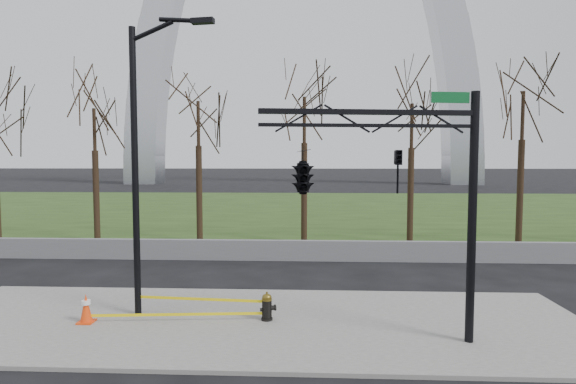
{
  "coord_description": "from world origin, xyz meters",
  "views": [
    {
      "loc": [
        1.55,
        -12.11,
        4.4
      ],
      "look_at": [
        0.9,
        2.0,
        3.44
      ],
      "focal_mm": 28.79,
      "sensor_mm": 36.0,
      "label": 1
    }
  ],
  "objects_px": {
    "traffic_cone": "(86,308)",
    "traffic_signal_mast": "(336,172)",
    "street_light": "(142,150)",
    "fire_hydrant": "(267,307)"
  },
  "relations": [
    {
      "from": "traffic_signal_mast",
      "to": "traffic_cone",
      "type": "bearing_deg",
      "value": 161.17
    },
    {
      "from": "street_light",
      "to": "traffic_signal_mast",
      "type": "bearing_deg",
      "value": -13.43
    },
    {
      "from": "fire_hydrant",
      "to": "street_light",
      "type": "bearing_deg",
      "value": 159.35
    },
    {
      "from": "traffic_cone",
      "to": "traffic_signal_mast",
      "type": "relative_size",
      "value": 0.13
    },
    {
      "from": "street_light",
      "to": "fire_hydrant",
      "type": "bearing_deg",
      "value": 3.15
    },
    {
      "from": "fire_hydrant",
      "to": "traffic_signal_mast",
      "type": "distance_m",
      "value": 4.42
    },
    {
      "from": "fire_hydrant",
      "to": "street_light",
      "type": "distance_m",
      "value": 5.46
    },
    {
      "from": "fire_hydrant",
      "to": "traffic_cone",
      "type": "xyz_separation_m",
      "value": [
        -4.8,
        -0.43,
        0.03
      ]
    },
    {
      "from": "street_light",
      "to": "traffic_signal_mast",
      "type": "distance_m",
      "value": 5.55
    },
    {
      "from": "traffic_cone",
      "to": "traffic_signal_mast",
      "type": "distance_m",
      "value": 7.6
    }
  ]
}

